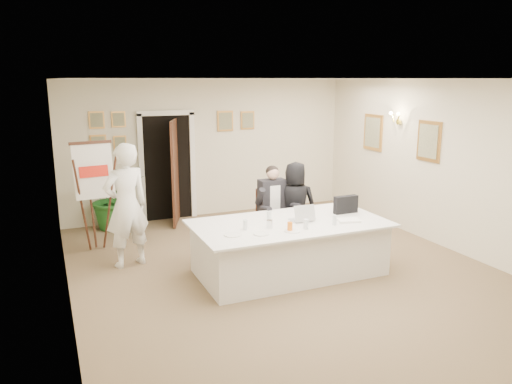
{
  "coord_description": "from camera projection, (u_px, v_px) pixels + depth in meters",
  "views": [
    {
      "loc": [
        -3.13,
        -6.33,
        2.79
      ],
      "look_at": [
        -0.18,
        0.6,
        1.09
      ],
      "focal_mm": 35.0,
      "sensor_mm": 36.0,
      "label": 1
    }
  ],
  "objects": [
    {
      "name": "laptop",
      "position": [
        301.0,
        211.0,
        7.27
      ],
      "size": [
        0.33,
        0.36,
        0.28
      ],
      "primitive_type": null,
      "rotation": [
        0.0,
        0.0,
        -0.04
      ],
      "color": "#B7BABC",
      "rests_on": "conference_table"
    },
    {
      "name": "oj_glass",
      "position": [
        290.0,
        227.0,
        6.76
      ],
      "size": [
        0.08,
        0.08,
        0.13
      ],
      "primitive_type": "cylinder",
      "rotation": [
        0.0,
        0.0,
        -0.07
      ],
      "color": "orange",
      "rests_on": "conference_table"
    },
    {
      "name": "glass_d",
      "position": [
        269.0,
        216.0,
        7.27
      ],
      "size": [
        0.07,
        0.07,
        0.14
      ],
      "primitive_type": "cylinder",
      "rotation": [
        0.0,
        0.0,
        -0.0
      ],
      "color": "silver",
      "rests_on": "conference_table"
    },
    {
      "name": "flip_chart",
      "position": [
        94.0,
        202.0,
        8.17
      ],
      "size": [
        0.64,
        0.43,
        1.79
      ],
      "color": "#381D11",
      "rests_on": "floor"
    },
    {
      "name": "standing_woman",
      "position": [
        295.0,
        205.0,
        8.39
      ],
      "size": [
        0.84,
        0.71,
        1.46
      ],
      "primitive_type": "imported",
      "rotation": [
        0.0,
        0.0,
        2.73
      ],
      "color": "black",
      "rests_on": "floor"
    },
    {
      "name": "pictures_back_wall",
      "position": [
        171.0,
        128.0,
        9.89
      ],
      "size": [
        3.4,
        0.06,
        0.8
      ],
      "primitive_type": null,
      "color": "#CA9045",
      "rests_on": "wall_back"
    },
    {
      "name": "glass_b",
      "position": [
        306.0,
        224.0,
        6.87
      ],
      "size": [
        0.08,
        0.08,
        0.14
      ],
      "primitive_type": "cylinder",
      "rotation": [
        0.0,
        0.0,
        0.24
      ],
      "color": "silver",
      "rests_on": "conference_table"
    },
    {
      "name": "wall_front",
      "position": [
        474.0,
        255.0,
        4.04
      ],
      "size": [
        6.0,
        0.1,
        2.8
      ],
      "primitive_type": "cube",
      "color": "beige",
      "rests_on": "floor"
    },
    {
      "name": "steel_jug",
      "position": [
        270.0,
        224.0,
        6.93
      ],
      "size": [
        0.11,
        0.11,
        0.11
      ],
      "primitive_type": "cylinder",
      "rotation": [
        0.0,
        0.0,
        0.25
      ],
      "color": "silver",
      "rests_on": "conference_table"
    },
    {
      "name": "ceiling",
      "position": [
        285.0,
        79.0,
        6.87
      ],
      "size": [
        6.0,
        7.0,
        0.02
      ],
      "primitive_type": "cube",
      "color": "white",
      "rests_on": "wall_back"
    },
    {
      "name": "glass_a",
      "position": [
        245.0,
        225.0,
        6.84
      ],
      "size": [
        0.08,
        0.08,
        0.14
      ],
      "primitive_type": "cylinder",
      "rotation": [
        0.0,
        0.0,
        -0.34
      ],
      "color": "silver",
      "rests_on": "conference_table"
    },
    {
      "name": "laptop_bag",
      "position": [
        346.0,
        204.0,
        7.68
      ],
      "size": [
        0.39,
        0.11,
        0.27
      ],
      "primitive_type": "cube",
      "rotation": [
        0.0,
        0.0,
        0.02
      ],
      "color": "black",
      "rests_on": "conference_table"
    },
    {
      "name": "wall_right",
      "position": [
        445.0,
        165.0,
        8.33
      ],
      "size": [
        0.1,
        7.0,
        2.8
      ],
      "primitive_type": "cube",
      "color": "beige",
      "rests_on": "floor"
    },
    {
      "name": "wall_sconce",
      "position": [
        397.0,
        118.0,
        9.21
      ],
      "size": [
        0.2,
        0.3,
        0.24
      ],
      "primitive_type": null,
      "color": "gold",
      "rests_on": "wall_right"
    },
    {
      "name": "potted_palm",
      "position": [
        114.0,
        197.0,
        9.46
      ],
      "size": [
        1.13,
        0.98,
        1.24
      ],
      "primitive_type": "imported",
      "rotation": [
        0.0,
        0.0,
        0.02
      ],
      "color": "#206021",
      "rests_on": "floor"
    },
    {
      "name": "glass_c",
      "position": [
        334.0,
        220.0,
        7.06
      ],
      "size": [
        0.07,
        0.07,
        0.14
      ],
      "primitive_type": "cylinder",
      "rotation": [
        0.0,
        0.0,
        0.22
      ],
      "color": "silver",
      "rests_on": "conference_table"
    },
    {
      "name": "doorway",
      "position": [
        170.0,
        169.0,
        9.9
      ],
      "size": [
        1.14,
        0.86,
        2.2
      ],
      "color": "black",
      "rests_on": "floor"
    },
    {
      "name": "plate_left",
      "position": [
        233.0,
        235.0,
        6.6
      ],
      "size": [
        0.3,
        0.3,
        0.01
      ],
      "primitive_type": "cylinder",
      "rotation": [
        0.0,
        0.0,
        -0.28
      ],
      "color": "white",
      "rests_on": "conference_table"
    },
    {
      "name": "seated_man",
      "position": [
        273.0,
        207.0,
        8.35
      ],
      "size": [
        0.67,
        0.71,
        1.42
      ],
      "primitive_type": null,
      "rotation": [
        0.0,
        0.0,
        0.1
      ],
      "color": "black",
      "rests_on": "floor"
    },
    {
      "name": "pictures_right_wall",
      "position": [
        398.0,
        136.0,
        9.31
      ],
      "size": [
        0.06,
        2.2,
        0.8
      ],
      "primitive_type": null,
      "color": "#CA9045",
      "rests_on": "wall_right"
    },
    {
      "name": "wall_left",
      "position": [
        62.0,
        197.0,
        6.04
      ],
      "size": [
        0.1,
        7.0,
        2.8
      ],
      "primitive_type": "cube",
      "color": "beige",
      "rests_on": "floor"
    },
    {
      "name": "wall_back",
      "position": [
        209.0,
        148.0,
        10.32
      ],
      "size": [
        6.0,
        0.1,
        2.8
      ],
      "primitive_type": "cube",
      "color": "beige",
      "rests_on": "floor"
    },
    {
      "name": "plate_mid",
      "position": [
        261.0,
        234.0,
        6.64
      ],
      "size": [
        0.25,
        0.25,
        0.01
      ],
      "primitive_type": "cylinder",
      "rotation": [
        0.0,
        0.0,
        -0.16
      ],
      "color": "white",
      "rests_on": "conference_table"
    },
    {
      "name": "paper_stack",
      "position": [
        348.0,
        220.0,
        7.25
      ],
      "size": [
        0.36,
        0.29,
        0.03
      ],
      "primitive_type": "cube",
      "rotation": [
        0.0,
        0.0,
        -0.26
      ],
      "color": "white",
      "rests_on": "conference_table"
    },
    {
      "name": "standing_man",
      "position": [
        126.0,
        206.0,
        7.47
      ],
      "size": [
        0.79,
        0.62,
        1.89
      ],
      "primitive_type": "imported",
      "rotation": [
        0.0,
        0.0,
        3.42
      ],
      "color": "white",
      "rests_on": "floor"
    },
    {
      "name": "plate_near",
      "position": [
        292.0,
        231.0,
        6.77
      ],
      "size": [
        0.25,
        0.25,
        0.01
      ],
      "primitive_type": "cylinder",
      "rotation": [
        0.0,
        0.0,
        0.16
      ],
      "color": "white",
      "rests_on": "conference_table"
    },
    {
      "name": "conference_table",
      "position": [
        289.0,
        247.0,
        7.29
      ],
      "size": [
        2.8,
        1.49,
        0.78
      ],
      "color": "silver",
      "rests_on": "floor"
    },
    {
      "name": "floor",
      "position": [
        283.0,
        270.0,
        7.49
      ],
      "size": [
        7.0,
        7.0,
        0.0
      ],
      "primitive_type": "plane",
      "color": "brown",
      "rests_on": "ground"
    }
  ]
}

